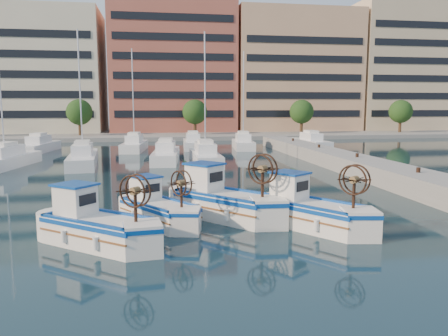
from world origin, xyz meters
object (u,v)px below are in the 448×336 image
(fishing_boat_a, at_px, (96,224))
(fishing_boat_d, at_px, (310,209))
(fishing_boat_c, at_px, (224,200))
(fishing_boat_b, at_px, (158,208))

(fishing_boat_a, height_order, fishing_boat_d, fishing_boat_d)
(fishing_boat_d, bearing_deg, fishing_boat_c, 110.99)
(fishing_boat_b, height_order, fishing_boat_d, fishing_boat_d)
(fishing_boat_a, relative_size, fishing_boat_b, 1.08)
(fishing_boat_a, bearing_deg, fishing_boat_b, -1.67)
(fishing_boat_b, xyz_separation_m, fishing_boat_c, (2.99, 0.51, 0.16))
(fishing_boat_a, distance_m, fishing_boat_c, 6.12)
(fishing_boat_a, bearing_deg, fishing_boat_d, -44.56)
(fishing_boat_a, bearing_deg, fishing_boat_c, -20.20)
(fishing_boat_a, distance_m, fishing_boat_d, 8.65)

